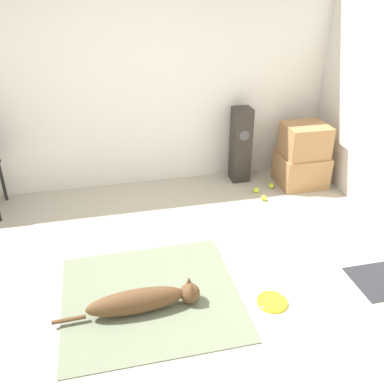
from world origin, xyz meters
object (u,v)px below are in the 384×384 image
object	(u,v)px
cardboard_box_upper	(305,140)
tennis_ball_near_speaker	(271,186)
tennis_ball_loose_on_carpet	(256,190)
dog	(144,300)
tennis_ball_by_boxes	(264,198)
frisbee	(272,302)
floor_speaker	(241,145)
cardboard_box_lower	(301,169)

from	to	relation	value
cardboard_box_upper	tennis_ball_near_speaker	bearing A→B (deg)	-174.63
tennis_ball_loose_on_carpet	cardboard_box_upper	bearing A→B (deg)	9.28
dog	tennis_ball_by_boxes	distance (m)	2.13
cardboard_box_upper	tennis_ball_by_boxes	world-z (taller)	cardboard_box_upper
frisbee	tennis_ball_near_speaker	bearing A→B (deg)	68.05
frisbee	tennis_ball_loose_on_carpet	distance (m)	1.87
frisbee	tennis_ball_by_boxes	distance (m)	1.69
cardboard_box_upper	tennis_ball_by_boxes	distance (m)	0.85
dog	floor_speaker	world-z (taller)	floor_speaker
cardboard_box_upper	frisbee	bearing A→B (deg)	-120.91
dog	cardboard_box_upper	bearing A→B (deg)	39.26
dog	floor_speaker	xyz separation A→B (m)	(1.46, 2.05, 0.35)
cardboard_box_lower	floor_speaker	size ratio (longest dim) A/B	0.60
frisbee	cardboard_box_upper	size ratio (longest dim) A/B	0.50
dog	tennis_ball_loose_on_carpet	world-z (taller)	dog
cardboard_box_lower	tennis_ball_near_speaker	size ratio (longest dim) A/B	8.40
tennis_ball_by_boxes	floor_speaker	bearing A→B (deg)	99.72
cardboard_box_upper	tennis_ball_loose_on_carpet	world-z (taller)	cardboard_box_upper
floor_speaker	tennis_ball_loose_on_carpet	world-z (taller)	floor_speaker
frisbee	floor_speaker	bearing A→B (deg)	78.46
frisbee	tennis_ball_by_boxes	xyz separation A→B (m)	(0.55, 1.60, 0.02)
cardboard_box_lower	tennis_ball_by_boxes	distance (m)	0.68
dog	cardboard_box_lower	size ratio (longest dim) A/B	2.06
dog	tennis_ball_near_speaker	distance (m)	2.46
floor_speaker	tennis_ball_by_boxes	bearing A→B (deg)	-80.28
cardboard_box_lower	cardboard_box_upper	xyz separation A→B (m)	(-0.00, -0.01, 0.38)
tennis_ball_by_boxes	tennis_ball_near_speaker	size ratio (longest dim) A/B	1.00
tennis_ball_by_boxes	tennis_ball_near_speaker	bearing A→B (deg)	52.83
frisbee	cardboard_box_upper	bearing A→B (deg)	59.09
cardboard_box_upper	tennis_ball_by_boxes	xyz separation A→B (m)	(-0.59, -0.30, -0.54)
frisbee	cardboard_box_lower	world-z (taller)	cardboard_box_lower
dog	tennis_ball_loose_on_carpet	xyz separation A→B (m)	(1.54, 1.66, -0.08)
frisbee	floor_speaker	distance (m)	2.28
cardboard_box_lower	tennis_ball_near_speaker	bearing A→B (deg)	-173.67
cardboard_box_lower	cardboard_box_upper	size ratio (longest dim) A/B	1.12
tennis_ball_by_boxes	frisbee	bearing A→B (deg)	-108.98
cardboard_box_lower	tennis_ball_loose_on_carpet	size ratio (longest dim) A/B	8.40
dog	tennis_ball_near_speaker	size ratio (longest dim) A/B	17.33
cardboard_box_lower	tennis_ball_loose_on_carpet	distance (m)	0.64
floor_speaker	tennis_ball_near_speaker	xyz separation A→B (m)	(0.30, -0.33, -0.43)
tennis_ball_by_boxes	tennis_ball_loose_on_carpet	bearing A→B (deg)	95.20
dog	frisbee	bearing A→B (deg)	-7.97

